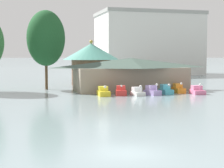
{
  "coord_description": "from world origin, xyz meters",
  "views": [
    {
      "loc": [
        -6.6,
        -20.63,
        5.75
      ],
      "look_at": [
        3.27,
        15.52,
        2.86
      ],
      "focal_mm": 59.55,
      "sensor_mm": 36.0,
      "label": 1
    }
  ],
  "objects_px": {
    "pedal_boat_red": "(121,91)",
    "boathouse": "(131,74)",
    "pedal_boat_orange": "(178,89)",
    "pedal_boat_yellow": "(103,92)",
    "green_roof_pavilion": "(91,61)",
    "pedal_boat_white": "(138,92)",
    "pedal_boat_lavender": "(152,91)",
    "shoreline_tree_mid": "(46,38)",
    "background_building_block": "(148,44)",
    "pedal_boat_cyan": "(166,90)",
    "pedal_boat_pink": "(197,91)"
  },
  "relations": [
    {
      "from": "pedal_boat_red",
      "to": "boathouse",
      "type": "bearing_deg",
      "value": 162.99
    },
    {
      "from": "pedal_boat_orange",
      "to": "boathouse",
      "type": "xyz_separation_m",
      "value": [
        -6.16,
        4.89,
        2.23
      ]
    },
    {
      "from": "pedal_boat_red",
      "to": "pedal_boat_yellow",
      "type": "bearing_deg",
      "value": -80.66
    },
    {
      "from": "pedal_boat_orange",
      "to": "green_roof_pavilion",
      "type": "relative_size",
      "value": 0.27
    },
    {
      "from": "pedal_boat_white",
      "to": "pedal_boat_lavender",
      "type": "bearing_deg",
      "value": 86.67
    },
    {
      "from": "pedal_boat_lavender",
      "to": "green_roof_pavilion",
      "type": "xyz_separation_m",
      "value": [
        -4.67,
        20.57,
        4.19
      ]
    },
    {
      "from": "pedal_boat_orange",
      "to": "shoreline_tree_mid",
      "type": "bearing_deg",
      "value": -115.55
    },
    {
      "from": "pedal_boat_white",
      "to": "background_building_block",
      "type": "relative_size",
      "value": 0.08
    },
    {
      "from": "pedal_boat_lavender",
      "to": "green_roof_pavilion",
      "type": "relative_size",
      "value": 0.25
    },
    {
      "from": "pedal_boat_yellow",
      "to": "background_building_block",
      "type": "xyz_separation_m",
      "value": [
        27.78,
        55.04,
        8.85
      ]
    },
    {
      "from": "pedal_boat_yellow",
      "to": "pedal_boat_cyan",
      "type": "relative_size",
      "value": 1.07
    },
    {
      "from": "pedal_boat_cyan",
      "to": "boathouse",
      "type": "xyz_separation_m",
      "value": [
        -3.63,
        5.9,
        2.24
      ]
    },
    {
      "from": "pedal_boat_white",
      "to": "pedal_boat_pink",
      "type": "xyz_separation_m",
      "value": [
        9.34,
        -0.31,
        0.01
      ]
    },
    {
      "from": "pedal_boat_lavender",
      "to": "pedal_boat_orange",
      "type": "height_order",
      "value": "pedal_boat_lavender"
    },
    {
      "from": "pedal_boat_pink",
      "to": "pedal_boat_orange",
      "type": "bearing_deg",
      "value": -134.26
    },
    {
      "from": "shoreline_tree_mid",
      "to": "pedal_boat_cyan",
      "type": "bearing_deg",
      "value": -35.94
    },
    {
      "from": "boathouse",
      "to": "pedal_boat_lavender",
      "type": "bearing_deg",
      "value": -81.39
    },
    {
      "from": "pedal_boat_yellow",
      "to": "pedal_boat_red",
      "type": "distance_m",
      "value": 2.6
    },
    {
      "from": "pedal_boat_white",
      "to": "shoreline_tree_mid",
      "type": "distance_m",
      "value": 19.46
    },
    {
      "from": "pedal_boat_orange",
      "to": "boathouse",
      "type": "bearing_deg",
      "value": -124.0
    },
    {
      "from": "pedal_boat_red",
      "to": "pedal_boat_pink",
      "type": "bearing_deg",
      "value": 96.56
    },
    {
      "from": "pedal_boat_cyan",
      "to": "pedal_boat_pink",
      "type": "relative_size",
      "value": 0.93
    },
    {
      "from": "pedal_boat_cyan",
      "to": "green_roof_pavilion",
      "type": "xyz_separation_m",
      "value": [
        -7.26,
        19.59,
        4.2
      ]
    },
    {
      "from": "pedal_boat_white",
      "to": "background_building_block",
      "type": "bearing_deg",
      "value": 150.4
    },
    {
      "from": "pedal_boat_pink",
      "to": "shoreline_tree_mid",
      "type": "bearing_deg",
      "value": -114.69
    },
    {
      "from": "pedal_boat_cyan",
      "to": "shoreline_tree_mid",
      "type": "relative_size",
      "value": 0.21
    },
    {
      "from": "pedal_boat_cyan",
      "to": "shoreline_tree_mid",
      "type": "distance_m",
      "value": 22.08
    },
    {
      "from": "pedal_boat_cyan",
      "to": "green_roof_pavilion",
      "type": "bearing_deg",
      "value": -158.73
    },
    {
      "from": "pedal_boat_yellow",
      "to": "background_building_block",
      "type": "bearing_deg",
      "value": 156.03
    },
    {
      "from": "pedal_boat_pink",
      "to": "pedal_boat_white",
      "type": "bearing_deg",
      "value": -83.92
    },
    {
      "from": "pedal_boat_white",
      "to": "pedal_boat_lavender",
      "type": "height_order",
      "value": "pedal_boat_lavender"
    },
    {
      "from": "pedal_boat_orange",
      "to": "green_roof_pavilion",
      "type": "xyz_separation_m",
      "value": [
        -9.78,
        18.58,
        4.19
      ]
    },
    {
      "from": "background_building_block",
      "to": "pedal_boat_yellow",
      "type": "bearing_deg",
      "value": -116.78
    },
    {
      "from": "background_building_block",
      "to": "green_roof_pavilion",
      "type": "bearing_deg",
      "value": -125.62
    },
    {
      "from": "pedal_boat_orange",
      "to": "background_building_block",
      "type": "relative_size",
      "value": 0.1
    },
    {
      "from": "pedal_boat_lavender",
      "to": "shoreline_tree_mid",
      "type": "height_order",
      "value": "shoreline_tree_mid"
    },
    {
      "from": "pedal_boat_cyan",
      "to": "shoreline_tree_mid",
      "type": "height_order",
      "value": "shoreline_tree_mid"
    },
    {
      "from": "pedal_boat_red",
      "to": "shoreline_tree_mid",
      "type": "height_order",
      "value": "shoreline_tree_mid"
    },
    {
      "from": "pedal_boat_pink",
      "to": "background_building_block",
      "type": "height_order",
      "value": "background_building_block"
    },
    {
      "from": "pedal_boat_yellow",
      "to": "boathouse",
      "type": "bearing_deg",
      "value": 137.39
    },
    {
      "from": "pedal_boat_red",
      "to": "green_roof_pavilion",
      "type": "xyz_separation_m",
      "value": [
        -0.14,
        19.83,
        4.2
      ]
    },
    {
      "from": "pedal_boat_red",
      "to": "pedal_boat_lavender",
      "type": "bearing_deg",
      "value": 93.23
    },
    {
      "from": "pedal_boat_cyan",
      "to": "boathouse",
      "type": "height_order",
      "value": "boathouse"
    },
    {
      "from": "pedal_boat_yellow",
      "to": "background_building_block",
      "type": "distance_m",
      "value": 62.28
    },
    {
      "from": "boathouse",
      "to": "background_building_block",
      "type": "xyz_separation_m",
      "value": [
        21.71,
        49.05,
        6.58
      ]
    },
    {
      "from": "pedal_boat_yellow",
      "to": "shoreline_tree_mid",
      "type": "xyz_separation_m",
      "value": [
        -6.93,
        12.15,
        8.12
      ]
    },
    {
      "from": "green_roof_pavilion",
      "to": "pedal_boat_pink",
      "type": "bearing_deg",
      "value": -60.94
    },
    {
      "from": "pedal_boat_orange",
      "to": "green_roof_pavilion",
      "type": "height_order",
      "value": "green_roof_pavilion"
    },
    {
      "from": "pedal_boat_cyan",
      "to": "green_roof_pavilion",
      "type": "height_order",
      "value": "green_roof_pavilion"
    },
    {
      "from": "pedal_boat_lavender",
      "to": "pedal_boat_orange",
      "type": "distance_m",
      "value": 5.49
    }
  ]
}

